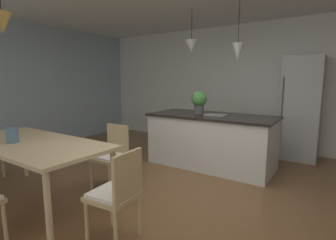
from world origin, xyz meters
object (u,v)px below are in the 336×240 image
object	(u,v)px
chair_kitchen_end	(117,193)
potted_plant_on_island	(199,101)
refrigerator	(301,109)
vase_on_dining_table	(12,135)
kitchen_island	(211,140)
dining_table	(31,147)
chair_far_right	(112,154)

from	to	relation	value
chair_kitchen_end	potted_plant_on_island	size ratio (longest dim) A/B	2.17
refrigerator	potted_plant_on_island	size ratio (longest dim) A/B	4.81
chair_kitchen_end	vase_on_dining_table	size ratio (longest dim) A/B	4.85
kitchen_island	refrigerator	size ratio (longest dim) A/B	1.11
chair_kitchen_end	vase_on_dining_table	distance (m)	1.59
kitchen_island	vase_on_dining_table	distance (m)	2.97
dining_table	vase_on_dining_table	distance (m)	0.24
chair_far_right	vase_on_dining_table	bearing A→B (deg)	-121.13
dining_table	chair_kitchen_end	distance (m)	1.43
kitchen_island	refrigerator	world-z (taller)	refrigerator
dining_table	vase_on_dining_table	bearing A→B (deg)	-132.10
dining_table	refrigerator	bearing A→B (deg)	57.29
dining_table	refrigerator	xyz separation A→B (m)	(2.44, 3.80, 0.27)
chair_far_right	kitchen_island	bearing A→B (deg)	65.09
chair_kitchen_end	dining_table	bearing A→B (deg)	-179.84
kitchen_island	vase_on_dining_table	world-z (taller)	vase_on_dining_table
chair_far_right	kitchen_island	size ratio (longest dim) A/B	0.41
potted_plant_on_island	vase_on_dining_table	xyz separation A→B (m)	(-1.11, -2.61, -0.28)
chair_kitchen_end	vase_on_dining_table	bearing A→B (deg)	-174.63
dining_table	potted_plant_on_island	world-z (taller)	potted_plant_on_island
dining_table	refrigerator	distance (m)	4.53
dining_table	potted_plant_on_island	size ratio (longest dim) A/B	5.23
potted_plant_on_island	kitchen_island	bearing A→B (deg)	-0.00
chair_far_right	chair_kitchen_end	xyz separation A→B (m)	(0.95, -0.84, 0.00)
kitchen_island	potted_plant_on_island	distance (m)	0.71
chair_far_right	vase_on_dining_table	size ratio (longest dim) A/B	4.85
chair_kitchen_end	potted_plant_on_island	bearing A→B (deg)	100.04
kitchen_island	chair_far_right	bearing A→B (deg)	-114.91
chair_far_right	refrigerator	world-z (taller)	refrigerator
potted_plant_on_island	vase_on_dining_table	size ratio (longest dim) A/B	2.23
chair_far_right	chair_kitchen_end	world-z (taller)	same
vase_on_dining_table	dining_table	bearing A→B (deg)	47.90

